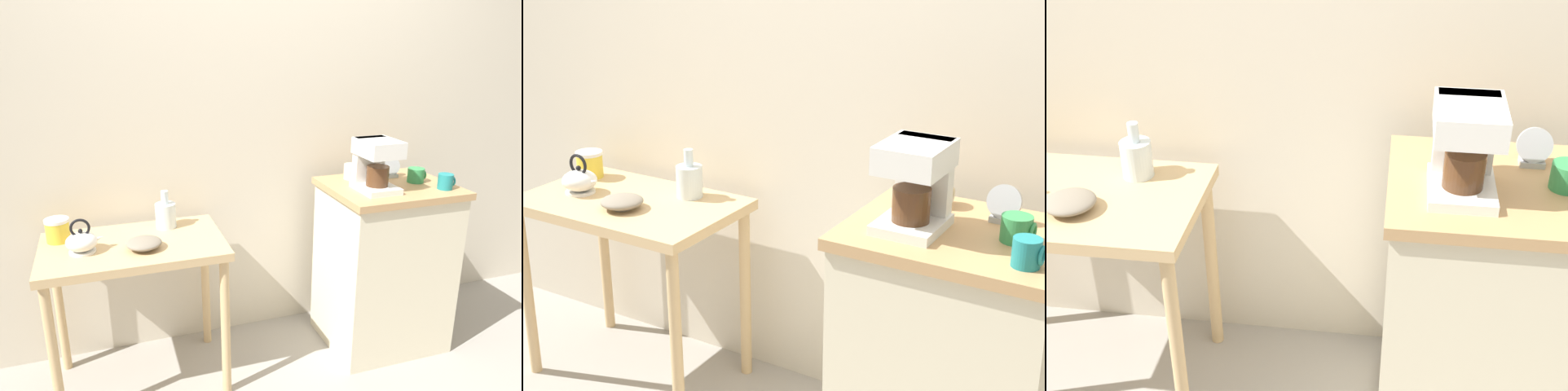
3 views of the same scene
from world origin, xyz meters
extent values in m
cube|color=beige|center=(0.10, 0.41, 1.40)|extent=(4.40, 0.10, 2.80)
cube|color=tan|center=(-0.73, 0.04, 0.74)|extent=(0.83, 0.52, 0.04)
cylinder|color=tan|center=(-1.11, -0.18, 0.36)|extent=(0.04, 0.04, 0.72)
cylinder|color=tan|center=(-0.36, -0.18, 0.36)|extent=(0.04, 0.04, 0.72)
cylinder|color=tan|center=(-1.11, 0.26, 0.36)|extent=(0.04, 0.04, 0.72)
cylinder|color=tan|center=(-0.36, 0.26, 0.36)|extent=(0.04, 0.04, 0.72)
cube|color=beige|center=(0.59, -0.01, 0.45)|extent=(0.62, 0.51, 0.89)
cube|color=tan|center=(0.59, -0.01, 0.91)|extent=(0.65, 0.54, 0.04)
cylinder|color=gray|center=(-0.69, -0.05, 0.76)|extent=(0.07, 0.07, 0.01)
ellipsoid|color=gray|center=(-0.69, -0.05, 0.79)|extent=(0.16, 0.16, 0.04)
cylinder|color=white|center=(-0.95, 0.01, 0.76)|extent=(0.12, 0.12, 0.01)
ellipsoid|color=white|center=(-0.95, 0.01, 0.81)|extent=(0.14, 0.14, 0.08)
cone|color=white|center=(-0.89, 0.01, 0.81)|extent=(0.07, 0.03, 0.05)
sphere|color=black|center=(-0.95, 0.01, 0.86)|extent=(0.02, 0.02, 0.02)
torus|color=black|center=(-0.95, 0.01, 0.87)|extent=(0.09, 0.01, 0.09)
cylinder|color=silver|center=(-0.56, 0.19, 0.82)|extent=(0.10, 0.10, 0.12)
cylinder|color=silver|center=(-0.56, 0.19, 0.91)|extent=(0.04, 0.04, 0.07)
cylinder|color=gold|center=(-1.06, 0.17, 0.80)|extent=(0.11, 0.11, 0.10)
cylinder|color=white|center=(-1.06, 0.17, 0.86)|extent=(0.11, 0.11, 0.01)
cube|color=white|center=(0.46, -0.08, 0.94)|extent=(0.18, 0.22, 0.03)
cube|color=white|center=(0.46, 0.00, 1.06)|extent=(0.16, 0.05, 0.26)
cube|color=white|center=(0.46, -0.08, 1.15)|extent=(0.18, 0.22, 0.08)
cylinder|color=#4C2D19|center=(0.46, -0.09, 1.01)|extent=(0.11, 0.11, 0.10)
cylinder|color=teal|center=(0.81, -0.17, 0.97)|extent=(0.08, 0.08, 0.08)
torus|color=teal|center=(0.85, -0.17, 0.97)|extent=(0.01, 0.05, 0.05)
cylinder|color=#338C4C|center=(0.74, -0.01, 0.97)|extent=(0.09, 0.09, 0.08)
torus|color=#338C4C|center=(0.79, -0.01, 0.97)|extent=(0.01, 0.05, 0.05)
cylinder|color=beige|center=(0.45, 0.15, 0.97)|extent=(0.09, 0.09, 0.08)
torus|color=beige|center=(0.49, 0.15, 0.97)|extent=(0.01, 0.06, 0.06)
cube|color=#B2B5BA|center=(0.67, 0.11, 0.94)|extent=(0.07, 0.05, 0.02)
cylinder|color=#B2B5BA|center=(0.67, 0.11, 0.99)|extent=(0.10, 0.05, 0.10)
cylinder|color=black|center=(0.67, 0.11, 0.99)|extent=(0.09, 0.03, 0.08)
camera|label=1|loc=(-0.83, -2.13, 1.67)|focal=33.78mm
camera|label=2|loc=(1.23, -2.08, 1.79)|focal=54.23mm
camera|label=3|loc=(0.28, -1.81, 1.93)|focal=50.14mm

